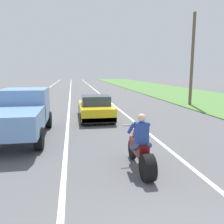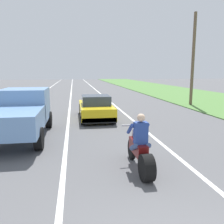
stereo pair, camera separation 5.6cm
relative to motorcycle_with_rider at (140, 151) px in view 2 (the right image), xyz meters
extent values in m
cube|color=white|center=(-5.70, 16.02, -0.59)|extent=(0.14, 120.00, 0.01)
cube|color=white|center=(1.50, 16.02, -0.59)|extent=(0.14, 120.00, 0.01)
cube|color=white|center=(-2.10, 16.02, -0.59)|extent=(0.14, 120.00, 0.01)
cube|color=#517F3D|center=(11.62, 16.02, -0.56)|extent=(10.00, 120.00, 0.06)
cylinder|color=black|center=(0.00, -0.60, -0.25)|extent=(0.28, 0.69, 0.69)
cylinder|color=black|center=(0.00, 0.95, -0.28)|extent=(0.12, 0.63, 0.63)
cube|color=#590F0F|center=(0.00, 0.23, 0.02)|extent=(0.28, 1.10, 0.36)
cylinder|color=#B2B2B7|center=(0.00, 0.87, 0.09)|extent=(0.08, 0.36, 0.73)
cylinder|color=#A5A5AA|center=(0.00, 0.85, 0.52)|extent=(0.70, 0.05, 0.05)
cube|color=navy|center=(0.00, 0.00, 0.50)|extent=(0.36, 0.24, 0.60)
sphere|color=beige|center=(0.00, 0.00, 0.92)|extent=(0.22, 0.22, 0.22)
cylinder|color=#384C7A|center=(-0.18, 0.03, 0.10)|extent=(0.14, 0.47, 0.32)
cylinder|color=navy|center=(-0.22, 0.30, 0.55)|extent=(0.10, 0.51, 0.40)
cylinder|color=#384C7A|center=(0.18, 0.03, 0.10)|extent=(0.14, 0.47, 0.32)
cylinder|color=navy|center=(0.22, 0.30, 0.55)|extent=(0.10, 0.51, 0.40)
cube|color=yellow|center=(-0.52, 7.64, -0.07)|extent=(1.80, 4.30, 0.64)
cube|color=#333D4C|center=(-0.52, 7.44, 0.51)|extent=(1.56, 1.70, 0.52)
cube|color=black|center=(-0.52, 5.59, -0.31)|extent=(1.76, 0.20, 0.28)
cylinder|color=black|center=(-1.32, 9.24, -0.27)|extent=(0.24, 0.64, 0.64)
cylinder|color=black|center=(0.28, 9.24, -0.27)|extent=(0.24, 0.64, 0.64)
cylinder|color=black|center=(-1.32, 6.04, -0.27)|extent=(0.24, 0.64, 0.64)
cylinder|color=black|center=(0.28, 6.04, -0.27)|extent=(0.24, 0.64, 0.64)
cube|color=#6B93C6|center=(-3.89, 4.88, 0.69)|extent=(1.90, 2.10, 1.40)
cube|color=#333D4C|center=(-3.89, 5.23, 1.07)|extent=(1.67, 0.29, 0.57)
cube|color=#6B93C6|center=(-3.89, 2.63, 0.39)|extent=(1.90, 2.70, 0.80)
cylinder|color=black|center=(-4.76, 5.68, -0.19)|extent=(0.28, 0.80, 0.80)
cylinder|color=black|center=(-3.02, 5.68, -0.19)|extent=(0.28, 0.80, 0.80)
cylinder|color=black|center=(-3.02, 2.33, -0.19)|extent=(0.28, 0.80, 0.80)
cylinder|color=brown|center=(7.64, 11.79, 3.02)|extent=(0.24, 0.24, 7.23)
camera|label=1|loc=(-1.81, -5.94, 2.14)|focal=37.66mm
camera|label=2|loc=(-1.76, -5.95, 2.14)|focal=37.66mm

